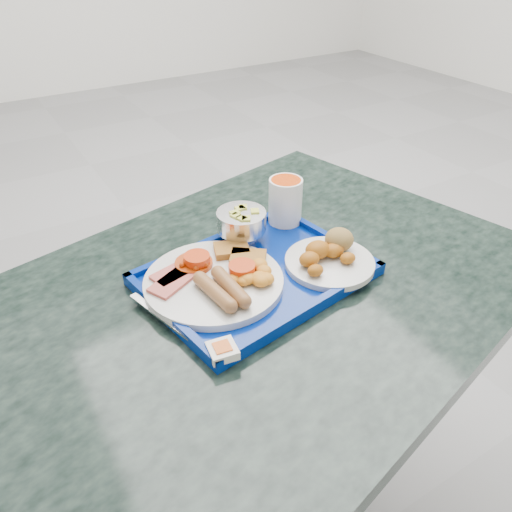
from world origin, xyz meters
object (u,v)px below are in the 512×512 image
at_px(main_plate, 218,278).
at_px(juice_cup, 285,200).
at_px(bread_plate, 330,256).
at_px(table, 248,363).
at_px(tray, 256,275).
at_px(fruit_bowl, 241,222).

relative_size(main_plate, juice_cup, 2.53).
xyz_separation_m(main_plate, bread_plate, (0.22, -0.05, 0.00)).
xyz_separation_m(table, bread_plate, (0.18, -0.02, 0.22)).
height_order(tray, juice_cup, juice_cup).
bearing_deg(juice_cup, fruit_bowl, -170.34).
bearing_deg(table, juice_cup, 40.30).
distance_m(table, main_plate, 0.22).
bearing_deg(table, main_plate, 138.10).
bearing_deg(bread_plate, table, 174.66).
bearing_deg(juice_cup, tray, -139.15).
bearing_deg(fruit_bowl, main_plate, -135.97).
relative_size(tray, juice_cup, 4.40).
bearing_deg(table, fruit_bowl, 63.54).
xyz_separation_m(tray, fruit_bowl, (0.03, 0.12, 0.05)).
relative_size(bread_plate, fruit_bowl, 1.71).
relative_size(table, main_plate, 5.06).
height_order(table, juice_cup, juice_cup).
bearing_deg(tray, fruit_bowl, 73.36).
height_order(table, main_plate, main_plate).
distance_m(table, tray, 0.20).
xyz_separation_m(table, tray, (0.04, 0.03, 0.20)).
relative_size(bread_plate, juice_cup, 1.71).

